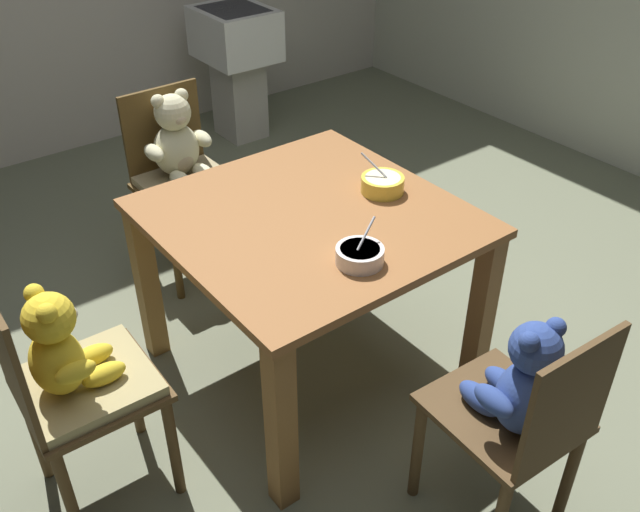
# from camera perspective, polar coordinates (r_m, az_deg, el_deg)

# --- Properties ---
(ground_plane) EXTENTS (5.20, 5.20, 0.04)m
(ground_plane) POSITION_cam_1_polar(r_m,az_deg,el_deg) (2.87, -0.80, -9.11)
(ground_plane) COLOR #6E735A
(dining_table) EXTENTS (1.02, 1.00, 0.71)m
(dining_table) POSITION_cam_1_polar(r_m,az_deg,el_deg) (2.49, -0.91, 0.93)
(dining_table) COLOR brown
(dining_table) RESTS_ON ground_plane
(teddy_chair_near_right) EXTENTS (0.42, 0.38, 0.83)m
(teddy_chair_near_right) POSITION_cam_1_polar(r_m,az_deg,el_deg) (2.05, 16.16, -11.11)
(teddy_chair_near_right) COLOR #503A20
(teddy_chair_near_right) RESTS_ON ground_plane
(teddy_chair_near_left) EXTENTS (0.38, 0.41, 0.87)m
(teddy_chair_near_left) POSITION_cam_1_polar(r_m,az_deg,el_deg) (3.18, -11.37, 7.73)
(teddy_chair_near_left) COLOR #503A1A
(teddy_chair_near_left) RESTS_ON ground_plane
(teddy_chair_near_front) EXTENTS (0.39, 0.40, 0.88)m
(teddy_chair_near_front) POSITION_cam_1_polar(r_m,az_deg,el_deg) (2.18, -19.86, -8.77)
(teddy_chair_near_front) COLOR #523A1F
(teddy_chair_near_front) RESTS_ON ground_plane
(porridge_bowl_yellow_far_center) EXTENTS (0.16, 0.16, 0.14)m
(porridge_bowl_yellow_far_center) POSITION_cam_1_polar(r_m,az_deg,el_deg) (2.56, 5.12, 5.88)
(porridge_bowl_yellow_far_center) COLOR yellow
(porridge_bowl_yellow_far_center) RESTS_ON dining_table
(porridge_bowl_white_near_right) EXTENTS (0.15, 0.16, 0.13)m
(porridge_bowl_white_near_right) POSITION_cam_1_polar(r_m,az_deg,el_deg) (2.16, 3.27, 0.08)
(porridge_bowl_white_near_right) COLOR silver
(porridge_bowl_white_near_right) RESTS_ON dining_table
(sink_basin) EXTENTS (0.48, 0.42, 0.82)m
(sink_basin) POSITION_cam_1_polar(r_m,az_deg,el_deg) (4.55, -6.84, 16.01)
(sink_basin) COLOR #B7B2A8
(sink_basin) RESTS_ON ground_plane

